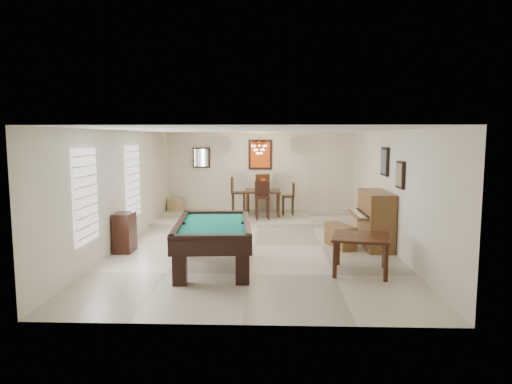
# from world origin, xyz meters

# --- Properties ---
(ground_plane) EXTENTS (6.00, 9.00, 0.02)m
(ground_plane) POSITION_xyz_m (0.00, 0.00, -0.01)
(ground_plane) COLOR beige
(wall_back) EXTENTS (6.00, 0.04, 2.60)m
(wall_back) POSITION_xyz_m (0.00, 4.50, 1.30)
(wall_back) COLOR silver
(wall_back) RESTS_ON ground_plane
(wall_front) EXTENTS (6.00, 0.04, 2.60)m
(wall_front) POSITION_xyz_m (0.00, -4.50, 1.30)
(wall_front) COLOR silver
(wall_front) RESTS_ON ground_plane
(wall_left) EXTENTS (0.04, 9.00, 2.60)m
(wall_left) POSITION_xyz_m (-3.00, 0.00, 1.30)
(wall_left) COLOR silver
(wall_left) RESTS_ON ground_plane
(wall_right) EXTENTS (0.04, 9.00, 2.60)m
(wall_right) POSITION_xyz_m (3.00, 0.00, 1.30)
(wall_right) COLOR silver
(wall_right) RESTS_ON ground_plane
(ceiling) EXTENTS (6.00, 9.00, 0.04)m
(ceiling) POSITION_xyz_m (0.00, 0.00, 2.60)
(ceiling) COLOR white
(ceiling) RESTS_ON wall_back
(dining_step) EXTENTS (6.00, 2.50, 0.12)m
(dining_step) POSITION_xyz_m (0.00, 3.25, 0.06)
(dining_step) COLOR beige
(dining_step) RESTS_ON ground_plane
(window_left_front) EXTENTS (0.06, 1.00, 1.70)m
(window_left_front) POSITION_xyz_m (-2.97, -2.20, 1.40)
(window_left_front) COLOR white
(window_left_front) RESTS_ON wall_left
(window_left_rear) EXTENTS (0.06, 1.00, 1.70)m
(window_left_rear) POSITION_xyz_m (-2.97, 0.60, 1.40)
(window_left_rear) COLOR white
(window_left_rear) RESTS_ON wall_left
(pool_table) EXTENTS (1.56, 2.61, 0.83)m
(pool_table) POSITION_xyz_m (-0.71, -1.84, 0.42)
(pool_table) COLOR black
(pool_table) RESTS_ON ground_plane
(square_table) EXTENTS (1.17, 1.17, 0.68)m
(square_table) POSITION_xyz_m (1.99, -2.08, 0.34)
(square_table) COLOR black
(square_table) RESTS_ON ground_plane
(upright_piano) EXTENTS (0.84, 1.50, 1.25)m
(upright_piano) POSITION_xyz_m (2.56, -0.07, 0.62)
(upright_piano) COLOR brown
(upright_piano) RESTS_ON ground_plane
(piano_bench) EXTENTS (0.63, 0.98, 0.51)m
(piano_bench) POSITION_xyz_m (1.92, -0.14, 0.25)
(piano_bench) COLOR brown
(piano_bench) RESTS_ON ground_plane
(apothecary_chest) EXTENTS (0.37, 0.56, 0.84)m
(apothecary_chest) POSITION_xyz_m (-2.78, -0.72, 0.42)
(apothecary_chest) COLOR black
(apothecary_chest) RESTS_ON ground_plane
(dining_table) EXTENTS (1.07, 1.07, 0.87)m
(dining_table) POSITION_xyz_m (0.11, 3.43, 0.55)
(dining_table) COLOR black
(dining_table) RESTS_ON dining_step
(flower_vase) EXTENTS (0.16, 0.16, 0.25)m
(flower_vase) POSITION_xyz_m (0.11, 3.43, 1.11)
(flower_vase) COLOR red
(flower_vase) RESTS_ON dining_table
(dining_chair_south) EXTENTS (0.45, 0.45, 1.08)m
(dining_chair_south) POSITION_xyz_m (0.11, 2.69, 0.66)
(dining_chair_south) COLOR black
(dining_chair_south) RESTS_ON dining_step
(dining_chair_north) EXTENTS (0.48, 0.48, 1.19)m
(dining_chair_north) POSITION_xyz_m (0.07, 4.19, 0.71)
(dining_chair_north) COLOR black
(dining_chair_north) RESTS_ON dining_step
(dining_chair_west) EXTENTS (0.43, 0.43, 1.15)m
(dining_chair_west) POSITION_xyz_m (-0.63, 3.48, 0.69)
(dining_chair_west) COLOR black
(dining_chair_west) RESTS_ON dining_step
(dining_chair_east) EXTENTS (0.37, 0.37, 0.97)m
(dining_chair_east) POSITION_xyz_m (0.87, 3.46, 0.61)
(dining_chair_east) COLOR black
(dining_chair_east) RESTS_ON dining_step
(corner_bench) EXTENTS (0.47, 0.53, 0.40)m
(corner_bench) POSITION_xyz_m (-2.70, 4.11, 0.32)
(corner_bench) COLOR tan
(corner_bench) RESTS_ON dining_step
(chandelier) EXTENTS (0.44, 0.44, 0.60)m
(chandelier) POSITION_xyz_m (0.00, 3.20, 2.20)
(chandelier) COLOR #FFE5B2
(chandelier) RESTS_ON ceiling
(back_painting) EXTENTS (0.75, 0.06, 0.95)m
(back_painting) POSITION_xyz_m (0.00, 4.46, 1.90)
(back_painting) COLOR #D84C14
(back_painting) RESTS_ON wall_back
(back_mirror) EXTENTS (0.55, 0.06, 0.65)m
(back_mirror) POSITION_xyz_m (-1.90, 4.46, 1.80)
(back_mirror) COLOR white
(back_mirror) RESTS_ON wall_back
(right_picture_upper) EXTENTS (0.06, 0.55, 0.65)m
(right_picture_upper) POSITION_xyz_m (2.96, 0.30, 1.90)
(right_picture_upper) COLOR slate
(right_picture_upper) RESTS_ON wall_right
(right_picture_lower) EXTENTS (0.06, 0.45, 0.55)m
(right_picture_lower) POSITION_xyz_m (2.96, -1.00, 1.70)
(right_picture_lower) COLOR gray
(right_picture_lower) RESTS_ON wall_right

